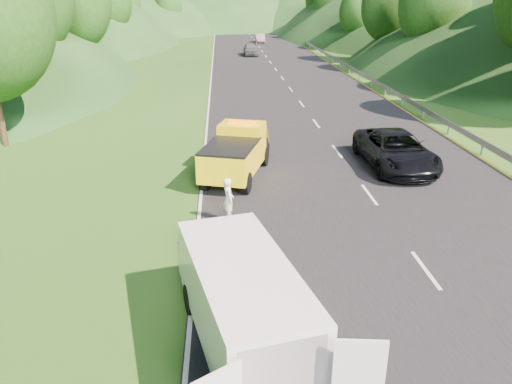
{
  "coord_description": "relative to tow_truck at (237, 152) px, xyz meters",
  "views": [
    {
      "loc": [
        -2.97,
        -14.59,
        7.73
      ],
      "look_at": [
        -1.85,
        1.42,
        1.3
      ],
      "focal_mm": 35.0,
      "sensor_mm": 36.0,
      "label": 1
    }
  ],
  "objects": [
    {
      "name": "white_van",
      "position": [
        -0.28,
        -11.57,
        0.13
      ],
      "size": [
        4.09,
        6.76,
        2.25
      ],
      "rotation": [
        0.0,
        0.0,
        0.23
      ],
      "color": "black",
      "rests_on": "ground"
    },
    {
      "name": "dist_car_b",
      "position": [
        6.07,
        64.67,
        -1.14
      ],
      "size": [
        1.44,
        4.12,
        1.36
      ],
      "primitive_type": "imported",
      "color": "#805564",
      "rests_on": "ground"
    },
    {
      "name": "tree_line_left",
      "position": [
        -16.65,
        53.4,
        -1.14
      ],
      "size": [
        14.0,
        140.0,
        14.0
      ],
      "primitive_type": null,
      "color": "#2C5A1A",
      "rests_on": "ground"
    },
    {
      "name": "tree_line_right",
      "position": [
        25.35,
        53.4,
        -1.14
      ],
      "size": [
        14.0,
        140.0,
        14.0
      ],
      "primitive_type": null,
      "color": "#2C5A1A",
      "rests_on": "ground"
    },
    {
      "name": "dist_car_c",
      "position": [
        4.56,
        88.3,
        -1.14
      ],
      "size": [
        2.22,
        5.45,
        1.58
      ],
      "primitive_type": "imported",
      "color": "#8B4558",
      "rests_on": "ground"
    },
    {
      "name": "woman",
      "position": [
        -0.46,
        -4.78,
        -1.14
      ],
      "size": [
        0.56,
        0.69,
        1.67
      ],
      "primitive_type": "imported",
      "rotation": [
        0.0,
        0.0,
        1.78
      ],
      "color": "white",
      "rests_on": "ground"
    },
    {
      "name": "ground",
      "position": [
        2.35,
        -6.6,
        -1.14
      ],
      "size": [
        320.0,
        320.0,
        0.0
      ],
      "primitive_type": "plane",
      "color": "#38661E",
      "rests_on": "ground"
    },
    {
      "name": "suitcase",
      "position": [
        -1.46,
        -6.01,
        -0.86
      ],
      "size": [
        0.37,
        0.22,
        0.57
      ],
      "primitive_type": "cube",
      "rotation": [
        0.0,
        0.0,
        0.08
      ],
      "color": "#5F5947",
      "rests_on": "ground"
    },
    {
      "name": "spare_tire",
      "position": [
        0.46,
        -12.15,
        -1.14
      ],
      "size": [
        0.69,
        0.69,
        0.2
      ],
      "primitive_type": "cylinder",
      "color": "black",
      "rests_on": "ground"
    },
    {
      "name": "passing_suv",
      "position": [
        7.5,
        0.79,
        -1.14
      ],
      "size": [
        2.85,
        6.0,
        1.66
      ],
      "primitive_type": "imported",
      "rotation": [
        0.0,
        0.0,
        0.02
      ],
      "color": "black",
      "rests_on": "ground"
    },
    {
      "name": "dist_car_a",
      "position": [
        3.43,
        46.43,
        -1.14
      ],
      "size": [
        1.86,
        4.62,
        1.58
      ],
      "primitive_type": "imported",
      "color": "#424246",
      "rests_on": "ground"
    },
    {
      "name": "tow_truck",
      "position": [
        0.0,
        0.0,
        0.0
      ],
      "size": [
        3.43,
        5.75,
        2.33
      ],
      "rotation": [
        0.0,
        0.0,
        -0.29
      ],
      "color": "black",
      "rests_on": "ground"
    },
    {
      "name": "hills_backdrop",
      "position": [
        8.85,
        128.1,
        -1.14
      ],
      "size": [
        201.0,
        288.6,
        44.0
      ],
      "primitive_type": null,
      "color": "#2D5B23",
      "rests_on": "ground"
    },
    {
      "name": "child",
      "position": [
        -0.13,
        -7.48,
        -1.14
      ],
      "size": [
        0.54,
        0.46,
        0.96
      ],
      "primitive_type": "imported",
      "rotation": [
        0.0,
        0.0,
        -0.24
      ],
      "color": "tan",
      "rests_on": "ground"
    },
    {
      "name": "guardrail",
      "position": [
        12.65,
        45.9,
        -1.14
      ],
      "size": [
        0.06,
        140.0,
        1.52
      ],
      "primitive_type": "cube",
      "color": "gray",
      "rests_on": "ground"
    },
    {
      "name": "worker",
      "position": [
        0.99,
        -12.44,
        -1.14
      ],
      "size": [
        1.17,
        0.68,
        1.79
      ],
      "primitive_type": "imported",
      "rotation": [
        0.0,
        0.0,
        -0.01
      ],
      "color": "black",
      "rests_on": "ground"
    },
    {
      "name": "road_surface",
      "position": [
        5.35,
        33.4,
        -1.13
      ],
      "size": [
        14.0,
        200.0,
        0.02
      ],
      "primitive_type": "cube",
      "color": "black",
      "rests_on": "ground"
    }
  ]
}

